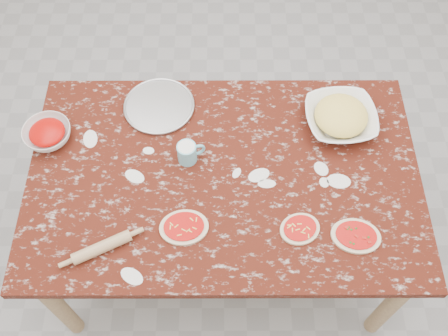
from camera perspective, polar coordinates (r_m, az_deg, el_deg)
ground at (r=2.75m, az=0.00°, el=-8.68°), size 4.00×4.00×0.00m
worktable at (r=2.15m, az=0.00°, el=-1.84°), size 1.60×1.00×0.75m
pizza_tray at (r=2.28m, az=-7.25°, el=6.82°), size 0.38×0.38×0.01m
sauce_bowl at (r=2.27m, az=-19.06°, el=3.60°), size 0.20×0.20×0.06m
cheese_bowl at (r=2.24m, az=12.84°, el=5.39°), size 0.33×0.33×0.07m
flour_mug at (r=2.08m, az=-4.06°, el=1.74°), size 0.12×0.08×0.09m
pizza_left at (r=1.97m, az=-4.49°, el=-6.61°), size 0.20×0.17×0.02m
pizza_mid at (r=1.98m, az=8.46°, el=-6.74°), size 0.19×0.17×0.02m
pizza_right at (r=2.01m, az=14.50°, el=-7.35°), size 0.21×0.17×0.02m
rolling_pin at (r=1.96m, az=-13.47°, el=-8.59°), size 0.22×0.14×0.05m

